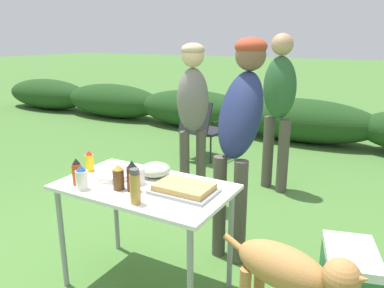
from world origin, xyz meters
name	(u,v)px	position (x,y,z in m)	size (l,w,h in m)	color
ground_plane	(148,285)	(0.00, 0.00, 0.00)	(60.00, 60.00, 0.00)	#477533
shrub_hedge	(302,120)	(0.00, 4.28, 0.35)	(14.40, 0.90, 0.70)	#1E4219
folding_table	(144,196)	(0.00, 0.00, 0.66)	(1.10, 0.64, 0.74)	silver
food_tray	(184,189)	(0.28, 0.02, 0.77)	(0.38, 0.26, 0.06)	#9E9EA3
plate_stack	(113,175)	(-0.26, 0.01, 0.76)	(0.25, 0.25, 0.04)	white
mixing_bowl	(155,170)	(-0.03, 0.17, 0.79)	(0.21, 0.21, 0.09)	#ADBC99
paper_cup_stack	(138,176)	(-0.05, 0.01, 0.79)	(0.08, 0.08, 0.10)	white
spice_jar	(135,187)	(0.12, -0.24, 0.84)	(0.06, 0.06, 0.21)	#B2893D
beer_bottle	(118,177)	(-0.10, -0.13, 0.82)	(0.07, 0.07, 0.16)	brown
bbq_sauce_bottle	(132,176)	(-0.01, -0.10, 0.83)	(0.07, 0.07, 0.19)	#562314
hot_sauce_bottle	(77,172)	(-0.38, -0.20, 0.82)	(0.06, 0.06, 0.18)	#CC4214
mayo_bottle	(82,178)	(-0.30, -0.23, 0.81)	(0.07, 0.07, 0.15)	silver
mustard_bottle	(89,161)	(-0.49, 0.03, 0.81)	(0.06, 0.06, 0.15)	yellow
standing_person_with_beanie	(240,121)	(0.36, 0.71, 1.06)	(0.36, 0.49, 1.65)	#4C473D
standing_person_in_navy_coat	(279,99)	(0.22, 2.10, 1.02)	(0.45, 0.39, 1.69)	#4C473D
standing_person_in_gray_fleece	(193,105)	(-0.39, 1.33, 1.02)	(0.38, 0.37, 1.60)	#4C473D
dog	(289,278)	(0.98, -0.13, 0.49)	(0.78, 0.32, 0.70)	#B27A42
camp_chair_green_behind_table	(202,126)	(-0.98, 2.65, 0.47)	(0.53, 0.64, 0.83)	#232328
cooler_box	(349,274)	(1.21, 0.55, 0.17)	(0.43, 0.55, 0.34)	#286B3D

